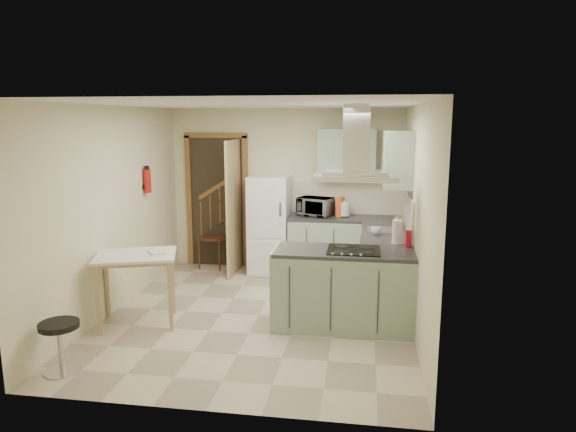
% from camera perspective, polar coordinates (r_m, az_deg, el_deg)
% --- Properties ---
extents(floor, '(4.20, 4.20, 0.00)m').
position_cam_1_polar(floor, '(6.33, -3.26, -10.96)').
color(floor, '#BEAF94').
rests_on(floor, ground).
extents(ceiling, '(4.20, 4.20, 0.00)m').
position_cam_1_polar(ceiling, '(5.89, -3.52, 12.27)').
color(ceiling, silver).
rests_on(ceiling, back_wall).
extents(back_wall, '(3.60, 0.00, 3.60)m').
position_cam_1_polar(back_wall, '(8.03, -0.28, 2.91)').
color(back_wall, beige).
rests_on(back_wall, floor).
extents(left_wall, '(0.00, 4.20, 4.20)m').
position_cam_1_polar(left_wall, '(6.60, -18.86, 0.64)').
color(left_wall, beige).
rests_on(left_wall, floor).
extents(right_wall, '(0.00, 4.20, 4.20)m').
position_cam_1_polar(right_wall, '(5.89, 14.02, -0.25)').
color(right_wall, beige).
rests_on(right_wall, floor).
extents(doorway, '(1.10, 0.12, 2.10)m').
position_cam_1_polar(doorway, '(8.27, -7.86, 1.64)').
color(doorway, brown).
rests_on(doorway, floor).
extents(fridge, '(0.60, 0.60, 1.50)m').
position_cam_1_polar(fridge, '(7.86, -2.06, -0.97)').
color(fridge, white).
rests_on(fridge, floor).
extents(counter_back, '(1.08, 0.60, 0.90)m').
position_cam_1_polar(counter_back, '(7.81, 4.18, -3.31)').
color(counter_back, '#9EB2A0').
rests_on(counter_back, floor).
extents(counter_right, '(0.60, 1.95, 0.90)m').
position_cam_1_polar(counter_right, '(7.14, 10.51, -4.80)').
color(counter_right, '#9EB2A0').
rests_on(counter_right, floor).
extents(splashback, '(1.68, 0.02, 0.50)m').
position_cam_1_polar(splashback, '(7.94, 6.57, 2.03)').
color(splashback, beige).
rests_on(splashback, counter_back).
extents(wall_cabinet_back, '(0.85, 0.35, 0.70)m').
position_cam_1_polar(wall_cabinet_back, '(7.71, 6.56, 7.00)').
color(wall_cabinet_back, '#9EB2A0').
rests_on(wall_cabinet_back, back_wall).
extents(wall_cabinet_right, '(0.35, 0.90, 0.70)m').
position_cam_1_polar(wall_cabinet_right, '(6.64, 12.07, 6.26)').
color(wall_cabinet_right, '#9EB2A0').
rests_on(wall_cabinet_right, right_wall).
extents(peninsula, '(1.55, 0.65, 0.90)m').
position_cam_1_polar(peninsula, '(5.89, 6.23, -8.03)').
color(peninsula, '#9EB2A0').
rests_on(peninsula, floor).
extents(hob, '(0.58, 0.50, 0.01)m').
position_cam_1_polar(hob, '(5.76, 7.32, -3.76)').
color(hob, black).
rests_on(hob, peninsula).
extents(extractor_hood, '(0.90, 0.55, 0.10)m').
position_cam_1_polar(extractor_hood, '(5.61, 7.51, 4.31)').
color(extractor_hood, silver).
rests_on(extractor_hood, ceiling).
extents(sink, '(0.45, 0.40, 0.01)m').
position_cam_1_polar(sink, '(6.87, 10.68, -1.53)').
color(sink, silver).
rests_on(sink, counter_right).
extents(fire_extinguisher, '(0.10, 0.10, 0.32)m').
position_cam_1_polar(fire_extinguisher, '(7.34, -15.35, 3.77)').
color(fire_extinguisher, '#B2140F').
rests_on(fire_extinguisher, left_wall).
extents(drop_leaf_table, '(1.05, 0.91, 0.83)m').
position_cam_1_polar(drop_leaf_table, '(6.20, -16.38, -7.80)').
color(drop_leaf_table, tan).
rests_on(drop_leaf_table, floor).
extents(bentwood_chair, '(0.49, 0.49, 0.98)m').
position_cam_1_polar(bentwood_chair, '(8.24, -8.27, -2.38)').
color(bentwood_chair, '#452017').
rests_on(bentwood_chair, floor).
extents(stool, '(0.41, 0.41, 0.49)m').
position_cam_1_polar(stool, '(5.37, -23.94, -13.15)').
color(stool, black).
rests_on(stool, floor).
extents(microwave, '(0.59, 0.49, 0.28)m').
position_cam_1_polar(microwave, '(7.76, 3.06, 1.05)').
color(microwave, black).
rests_on(microwave, counter_back).
extents(kettle, '(0.19, 0.19, 0.24)m').
position_cam_1_polar(kettle, '(7.70, 6.27, 0.78)').
color(kettle, silver).
rests_on(kettle, counter_back).
extents(cereal_box, '(0.13, 0.21, 0.29)m').
position_cam_1_polar(cereal_box, '(7.73, 5.84, 1.02)').
color(cereal_box, '#DE4F1A').
rests_on(cereal_box, counter_back).
extents(soap_bottle, '(0.08, 0.09, 0.16)m').
position_cam_1_polar(soap_bottle, '(7.20, 12.10, -0.40)').
color(soap_bottle, silver).
rests_on(soap_bottle, counter_right).
extents(paper_towel, '(0.13, 0.13, 0.29)m').
position_cam_1_polar(paper_towel, '(6.12, 12.04, -1.71)').
color(paper_towel, silver).
rests_on(paper_towel, counter_right).
extents(cup, '(0.17, 0.17, 0.10)m').
position_cam_1_polar(cup, '(6.57, 9.76, -1.63)').
color(cup, silver).
rests_on(cup, counter_right).
extents(red_bottle, '(0.08, 0.08, 0.20)m').
position_cam_1_polar(red_bottle, '(5.99, 13.24, -2.50)').
color(red_bottle, '#AC0E24').
rests_on(red_bottle, peninsula).
extents(book, '(0.26, 0.27, 0.10)m').
position_cam_1_polar(book, '(6.05, -15.16, -3.61)').
color(book, '#A13B35').
rests_on(book, drop_leaf_table).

